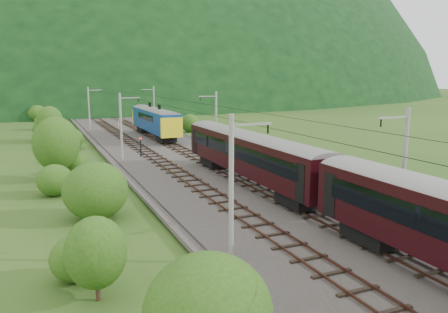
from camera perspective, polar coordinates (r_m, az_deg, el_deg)
name	(u,v)px	position (r m, az deg, el deg)	size (l,w,h in m)	color
ground	(323,245)	(28.03, 12.77, -11.27)	(600.00, 600.00, 0.00)	#254A17
railbed	(249,201)	(36.04, 3.32, -5.84)	(14.00, 220.00, 0.30)	#38332D
track_left	(222,202)	(35.00, -0.20, -5.95)	(2.40, 220.00, 0.27)	brown
track_right	(275,195)	(37.09, 6.65, -5.07)	(2.40, 220.00, 0.27)	brown
catenary_left	(122,125)	(54.00, -13.23, 4.06)	(2.54, 192.28, 8.00)	gray
catenary_right	(216,121)	(57.45, -1.11, 4.70)	(2.54, 192.28, 8.00)	gray
overhead_wires	(250,117)	(34.74, 3.44, 5.23)	(4.83, 198.00, 0.03)	black
mountain_main	(61,94)	(281.45, -20.54, 7.70)	(504.00, 360.00, 244.00)	black
hazard_post_near	(119,123)	(89.15, -13.61, 4.22)	(0.16, 0.16, 1.47)	red
hazard_post_far	(120,123)	(90.77, -13.43, 4.32)	(0.15, 0.15, 1.43)	red
signal	(141,145)	(55.63, -10.83, 1.44)	(0.27, 0.27, 2.42)	black
vegetation_left	(74,168)	(41.21, -18.98, -1.40)	(8.73, 146.10, 6.40)	#274B14
vegetation_right	(356,176)	(41.61, 16.89, -2.39)	(4.84, 101.19, 3.02)	#274B14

